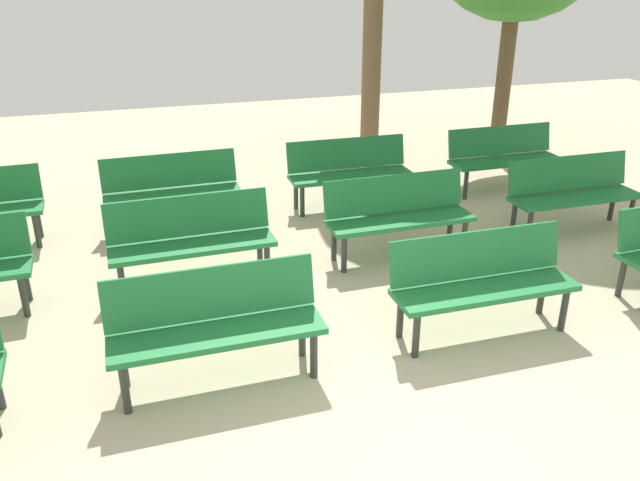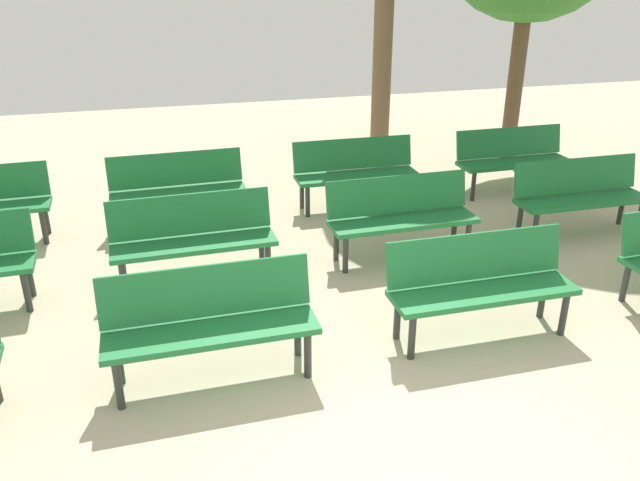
{
  "view_description": "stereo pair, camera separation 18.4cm",
  "coord_description": "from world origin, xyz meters",
  "px_view_note": "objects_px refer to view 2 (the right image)",
  "views": [
    {
      "loc": [
        -1.68,
        -2.62,
        2.97
      ],
      "look_at": [
        0.0,
        2.64,
        0.55
      ],
      "focal_mm": 35.73,
      "sensor_mm": 36.0,
      "label": 1
    },
    {
      "loc": [
        -1.5,
        -2.67,
        2.97
      ],
      "look_at": [
        0.0,
        2.64,
        0.55
      ],
      "focal_mm": 35.73,
      "sensor_mm": 36.0,
      "label": 2
    }
  ],
  "objects_px": {
    "bench_r1_c1": "(193,234)",
    "bench_r2_c1": "(178,185)",
    "bench_r0_c2": "(480,280)",
    "bench_r0_c1": "(210,318)",
    "bench_r1_c3": "(580,192)",
    "bench_r2_c2": "(355,169)",
    "bench_r2_c3": "(512,156)",
    "bench_r1_c2": "(401,213)"
  },
  "relations": [
    {
      "from": "bench_r1_c3",
      "to": "bench_r2_c2",
      "type": "height_order",
      "value": "same"
    },
    {
      "from": "bench_r1_c3",
      "to": "bench_r2_c3",
      "type": "relative_size",
      "value": 1.0
    },
    {
      "from": "bench_r0_c2",
      "to": "bench_r2_c2",
      "type": "xyz_separation_m",
      "value": [
        -0.0,
        3.29,
        0.0
      ]
    },
    {
      "from": "bench_r1_c3",
      "to": "bench_r2_c2",
      "type": "bearing_deg",
      "value": 145.34
    },
    {
      "from": "bench_r0_c2",
      "to": "bench_r1_c1",
      "type": "distance_m",
      "value": 2.79
    },
    {
      "from": "bench_r0_c2",
      "to": "bench_r2_c3",
      "type": "distance_m",
      "value": 3.99
    },
    {
      "from": "bench_r1_c1",
      "to": "bench_r2_c3",
      "type": "relative_size",
      "value": 1.0
    },
    {
      "from": "bench_r0_c2",
      "to": "bench_r2_c1",
      "type": "bearing_deg",
      "value": 125.78
    },
    {
      "from": "bench_r2_c1",
      "to": "bench_r2_c2",
      "type": "bearing_deg",
      "value": 0.22
    },
    {
      "from": "bench_r1_c1",
      "to": "bench_r2_c2",
      "type": "xyz_separation_m",
      "value": [
        2.25,
        1.63,
        0.0
      ]
    },
    {
      "from": "bench_r0_c2",
      "to": "bench_r2_c3",
      "type": "xyz_separation_m",
      "value": [
        2.29,
        3.27,
        0.0
      ]
    },
    {
      "from": "bench_r1_c3",
      "to": "bench_r2_c1",
      "type": "bearing_deg",
      "value": 161.87
    },
    {
      "from": "bench_r2_c2",
      "to": "bench_r2_c3",
      "type": "bearing_deg",
      "value": 0.61
    },
    {
      "from": "bench_r2_c2",
      "to": "bench_r2_c3",
      "type": "xyz_separation_m",
      "value": [
        2.29,
        -0.02,
        0.0
      ]
    },
    {
      "from": "bench_r0_c1",
      "to": "bench_r1_c1",
      "type": "xyz_separation_m",
      "value": [
        0.03,
        1.67,
        0.0
      ]
    },
    {
      "from": "bench_r1_c1",
      "to": "bench_r2_c1",
      "type": "xyz_separation_m",
      "value": [
        -0.03,
        1.58,
        0.0
      ]
    },
    {
      "from": "bench_r1_c1",
      "to": "bench_r0_c2",
      "type": "bearing_deg",
      "value": -37.44
    },
    {
      "from": "bench_r2_c3",
      "to": "bench_r0_c2",
      "type": "bearing_deg",
      "value": -125.2
    },
    {
      "from": "bench_r0_c2",
      "to": "bench_r2_c1",
      "type": "xyz_separation_m",
      "value": [
        -2.28,
        3.24,
        0.0
      ]
    },
    {
      "from": "bench_r0_c1",
      "to": "bench_r1_c3",
      "type": "height_order",
      "value": "same"
    },
    {
      "from": "bench_r1_c1",
      "to": "bench_r2_c3",
      "type": "xyz_separation_m",
      "value": [
        4.54,
        1.6,
        0.0
      ]
    },
    {
      "from": "bench_r2_c2",
      "to": "bench_r1_c3",
      "type": "bearing_deg",
      "value": -34.13
    },
    {
      "from": "bench_r0_c1",
      "to": "bench_r1_c1",
      "type": "bearing_deg",
      "value": 88.84
    },
    {
      "from": "bench_r2_c1",
      "to": "bench_r2_c3",
      "type": "xyz_separation_m",
      "value": [
        4.57,
        0.03,
        0.0
      ]
    },
    {
      "from": "bench_r0_c2",
      "to": "bench_r2_c2",
      "type": "height_order",
      "value": "same"
    },
    {
      "from": "bench_r0_c1",
      "to": "bench_r1_c1",
      "type": "relative_size",
      "value": 1.0
    },
    {
      "from": "bench_r0_c1",
      "to": "bench_r0_c2",
      "type": "relative_size",
      "value": 1.0
    },
    {
      "from": "bench_r0_c1",
      "to": "bench_r0_c2",
      "type": "bearing_deg",
      "value": 0.01
    },
    {
      "from": "bench_r1_c2",
      "to": "bench_r2_c1",
      "type": "xyz_separation_m",
      "value": [
        -2.24,
        1.58,
        0.0
      ]
    },
    {
      "from": "bench_r2_c1",
      "to": "bench_r2_c3",
      "type": "relative_size",
      "value": 1.0
    },
    {
      "from": "bench_r0_c1",
      "to": "bench_r2_c1",
      "type": "height_order",
      "value": "same"
    },
    {
      "from": "bench_r1_c3",
      "to": "bench_r1_c1",
      "type": "bearing_deg",
      "value": -178.78
    },
    {
      "from": "bench_r1_c2",
      "to": "bench_r2_c1",
      "type": "height_order",
      "value": "same"
    },
    {
      "from": "bench_r1_c2",
      "to": "bench_r2_c3",
      "type": "relative_size",
      "value": 1.0
    },
    {
      "from": "bench_r1_c2",
      "to": "bench_r0_c2",
      "type": "bearing_deg",
      "value": -89.06
    },
    {
      "from": "bench_r0_c2",
      "to": "bench_r1_c2",
      "type": "distance_m",
      "value": 1.66
    },
    {
      "from": "bench_r2_c3",
      "to": "bench_r2_c2",
      "type": "bearing_deg",
      "value": 179.29
    },
    {
      "from": "bench_r0_c1",
      "to": "bench_r1_c3",
      "type": "bearing_deg",
      "value": 20.61
    },
    {
      "from": "bench_r1_c2",
      "to": "bench_r1_c3",
      "type": "distance_m",
      "value": 2.27
    },
    {
      "from": "bench_r1_c2",
      "to": "bench_r1_c3",
      "type": "xyz_separation_m",
      "value": [
        2.27,
        0.05,
        0.0
      ]
    },
    {
      "from": "bench_r0_c2",
      "to": "bench_r1_c3",
      "type": "height_order",
      "value": "same"
    },
    {
      "from": "bench_r1_c3",
      "to": "bench_r2_c1",
      "type": "relative_size",
      "value": 1.0
    }
  ]
}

